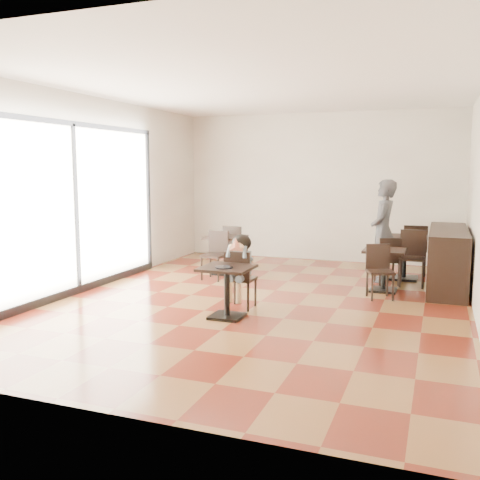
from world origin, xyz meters
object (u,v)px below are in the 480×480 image
at_px(chair_mid_a, 387,261).
at_px(chair_back_b, 412,259).
at_px(cafe_table_left, 226,255).
at_px(chair_left_a, 236,247).
at_px(chair_left_b, 214,256).
at_px(chair_back_a, 415,250).
at_px(chair_mid_b, 380,272).
at_px(cafe_table_back, 404,258).
at_px(child_chair, 241,279).
at_px(child, 241,272).
at_px(adult_patron, 383,231).
at_px(cafe_table_mid, 384,270).
at_px(child_table, 227,292).

distance_m(chair_mid_a, chair_back_b, 0.42).
height_order(cafe_table_left, chair_left_a, chair_left_a).
bearing_deg(chair_left_b, chair_back_a, 32.00).
height_order(chair_mid_b, chair_left_a, chair_left_a).
height_order(cafe_table_back, chair_mid_b, chair_mid_b).
bearing_deg(chair_mid_b, chair_left_a, 131.88).
height_order(child_chair, chair_back_a, chair_back_a).
bearing_deg(child, chair_mid_a, 52.46).
bearing_deg(cafe_table_left, adult_patron, 7.64).
height_order(cafe_table_left, chair_mid_a, chair_mid_a).
bearing_deg(chair_mid_b, adult_patron, 73.64).
height_order(child_chair, chair_mid_a, child_chair).
relative_size(cafe_table_left, chair_mid_b, 0.87).
distance_m(chair_left_b, chair_back_b, 3.46).
height_order(child, cafe_table_mid, child).
xyz_separation_m(adult_patron, chair_back_a, (0.52, 0.85, -0.43)).
relative_size(child_table, chair_left_b, 0.80).
height_order(child_table, chair_mid_b, chair_mid_b).
height_order(chair_mid_b, chair_left_b, chair_left_b).
relative_size(child_table, chair_left_a, 0.80).
bearing_deg(chair_back_b, child, -134.84).
xyz_separation_m(chair_mid_a, chair_left_b, (-2.98, -0.68, 0.02)).
bearing_deg(cafe_table_left, chair_left_a, 90.00).
xyz_separation_m(child_chair, chair_left_a, (-1.15, 2.79, 0.02)).
bearing_deg(cafe_table_back, child, -125.30).
relative_size(adult_patron, cafe_table_mid, 2.61).
xyz_separation_m(chair_mid_b, chair_back_b, (0.41, 1.11, 0.06)).
bearing_deg(child_table, cafe_table_mid, 52.46).
xyz_separation_m(cafe_table_left, chair_back_b, (3.39, 0.13, 0.11)).
bearing_deg(cafe_table_left, child, -62.78).
distance_m(adult_patron, cafe_table_back, 0.69).
height_order(cafe_table_mid, chair_left_a, chair_left_a).
distance_m(adult_patron, chair_back_b, 0.72).
relative_size(child_table, chair_back_b, 0.74).
height_order(cafe_table_left, chair_left_b, chair_left_b).
bearing_deg(adult_patron, chair_left_a, -94.94).
bearing_deg(chair_mid_a, chair_mid_b, 68.99).
height_order(chair_back_a, chair_back_b, same).
height_order(chair_left_a, chair_left_b, same).
height_order(child_table, cafe_table_mid, child_table).
height_order(chair_mid_a, chair_mid_b, same).
bearing_deg(chair_mid_b, cafe_table_left, 140.88).
bearing_deg(cafe_table_back, chair_mid_a, -114.28).
relative_size(child, adult_patron, 0.59).
bearing_deg(cafe_table_back, chair_back_a, 73.72).
bearing_deg(child_table, chair_left_b, 117.22).
bearing_deg(cafe_table_mid, chair_left_a, 161.89).
bearing_deg(cafe_table_back, cafe_table_left, -168.02).
xyz_separation_m(child, cafe_table_back, (2.07, 2.93, -0.14)).
relative_size(child_chair, adult_patron, 0.47).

